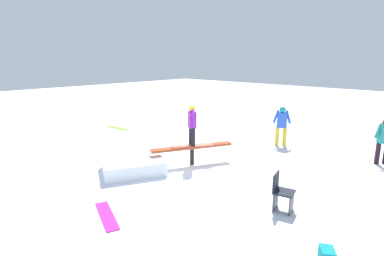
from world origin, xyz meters
TOP-DOWN VIEW (x-y plane):
  - ground_plane at (0.00, 0.00)m, footprint 60.00×60.00m
  - rail_feature at (0.00, 0.00)m, footprint 2.59×1.47m
  - snow_kicker_ramp at (-1.74, 0.86)m, footprint 2.28×2.14m
  - main_rider_on_rail at (0.00, 0.00)m, footprint 1.30×0.97m
  - bystander_teal at (4.34, -4.52)m, footprint 0.53×0.54m
  - bystander_blue at (4.06, -1.06)m, footprint 0.43×0.66m
  - loose_snowboard_magenta at (-3.73, -0.92)m, footprint 0.73×1.38m
  - loose_snowboard_lime at (1.23, 6.29)m, footprint 0.40×1.52m
  - folding_chair at (-0.81, -3.59)m, footprint 0.53×0.53m

SIDE VIEW (x-z plane):
  - ground_plane at x=0.00m, z-range 0.00..0.00m
  - loose_snowboard_magenta at x=-3.73m, z-range 0.00..0.02m
  - loose_snowboard_lime at x=1.23m, z-range 0.00..0.02m
  - snow_kicker_ramp at x=-1.74m, z-range 0.00..0.43m
  - folding_chair at x=-0.81m, z-range -0.03..0.85m
  - rail_feature at x=0.00m, z-range 0.23..0.87m
  - bystander_teal at x=4.34m, z-range 0.09..1.61m
  - bystander_blue at x=4.06m, z-range 0.10..1.67m
  - main_rider_on_rail at x=0.00m, z-range 0.63..1.98m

